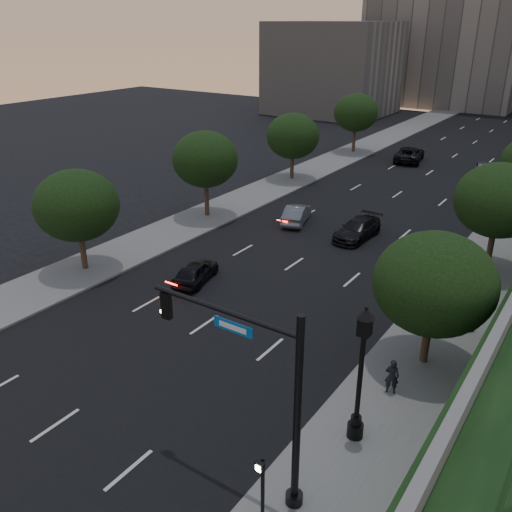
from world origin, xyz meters
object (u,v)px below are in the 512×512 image
Objects in this scene: sedan_far_right at (483,169)px; pedestrian_b at (469,313)px; sedan_near_right at (357,229)px; sedan_mid_left at (297,214)px; pedestrian_a at (392,376)px; sedan_far_left at (409,154)px; street_lamp at (360,381)px; sedan_near_left at (196,272)px; pedestrian_c at (473,276)px; traffic_signal_mast at (266,400)px.

sedan_far_right is 2.22× the size of pedestrian_b.
sedan_far_right is at bearing 84.32° from sedan_near_right.
pedestrian_a is (13.72, -15.80, 0.23)m from sedan_mid_left.
sedan_far_left is 41.76m from pedestrian_a.
pedestrian_a is at bearing 87.90° from street_lamp.
sedan_mid_left is at bearing -126.96° from sedan_far_right.
pedestrian_b is (14.73, 3.29, 0.39)m from sedan_near_left.
street_lamp is 3.63m from pedestrian_a.
pedestrian_c is at bearing -109.87° from pedestrian_a.
sedan_far_left is 1.44× the size of sedan_far_right.
pedestrian_b reaches higher than pedestrian_c.
pedestrian_b is (14.62, -32.68, 0.25)m from sedan_far_left.
pedestrian_b is at bearing -38.44° from sedan_near_right.
pedestrian_c is (5.64, -26.39, 0.35)m from sedan_far_right.
sedan_near_left is at bearing -110.22° from sedan_near_right.
sedan_mid_left is 2.41× the size of pedestrian_c.
pedestrian_a reaches higher than sedan_far_right.
sedan_far_right is 31.56m from pedestrian_b.
sedan_far_right is (8.45, 21.97, -0.02)m from sedan_mid_left.
traffic_signal_mast is 4.48× the size of pedestrian_a.
sedan_mid_left is 20.92m from pedestrian_a.
traffic_signal_mast is 18.72m from pedestrian_c.
sedan_far_left is at bearing 151.58° from sedan_far_right.
sedan_near_left is at bearing -32.93° from pedestrian_a.
pedestrian_b is (6.52, -30.88, 0.37)m from sedan_far_right.
traffic_signal_mast is 23.68m from sedan_near_right.
street_lamp is 15.11m from sedan_near_left.
sedan_far_right is (8.10, -1.80, -0.12)m from sedan_far_left.
sedan_mid_left reaches higher than sedan_far_right.
pedestrian_c is (-0.89, 4.49, -0.02)m from pedestrian_b.
pedestrian_b is (14.97, -8.91, 0.35)m from sedan_mid_left.
sedan_far_left is 24.66m from sedan_near_right.
pedestrian_b is at bearing 178.83° from sedan_near_left.
sedan_near_left is 2.16× the size of pedestrian_b.
pedestrian_a is at bearing 75.45° from pedestrian_b.
sedan_far_left is (0.35, 23.76, 0.10)m from sedan_mid_left.
pedestrian_a reaches higher than sedan_near_left.
street_lamp is 0.98× the size of sedan_far_left.
street_lamp reaches higher than pedestrian_a.
traffic_signal_mast reaches higher than sedan_far_left.
sedan_near_right is at bearing 114.31° from street_lamp.
sedan_far_left reaches higher than sedan_mid_left.
street_lamp is 41.34m from sedan_far_right.
sedan_far_right is 2.26× the size of pedestrian_c.
street_lamp reaches higher than sedan_near_right.
sedan_far_left is (-11.82, 46.61, -2.87)m from traffic_signal_mast.
street_lamp reaches higher than sedan_far_left.
pedestrian_c is at bearing 105.10° from sedan_far_left.
traffic_signal_mast is 26.06m from sedan_mid_left.
sedan_mid_left is (-13.60, 19.00, -1.94)m from street_lamp.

